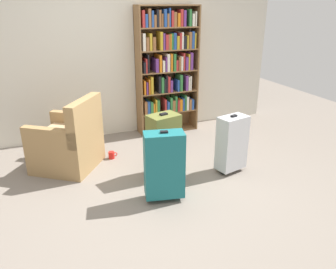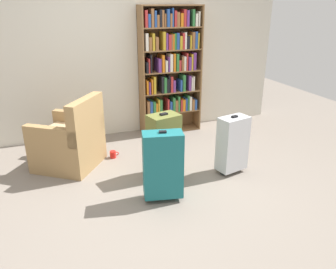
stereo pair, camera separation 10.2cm
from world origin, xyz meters
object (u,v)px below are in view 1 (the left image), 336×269
object	(u,v)px
suitcase_olive	(164,144)
armchair	(69,144)
mug	(112,155)
suitcase_silver	(232,143)
bookshelf	(167,65)
suitcase_teal	(164,165)

from	to	relation	value
suitcase_olive	armchair	bearing A→B (deg)	147.89
mug	suitcase_silver	distance (m)	1.59
armchair	suitcase_olive	xyz separation A→B (m)	(1.01, -0.64, 0.09)
bookshelf	armchair	distance (m)	1.93
bookshelf	mug	world-z (taller)	bookshelf
bookshelf	suitcase_olive	size ratio (longest dim) A/B	2.45
bookshelf	mug	distance (m)	1.64
mug	bookshelf	bearing A→B (deg)	33.72
armchair	suitcase_silver	bearing A→B (deg)	-25.38
suitcase_silver	mug	bearing A→B (deg)	144.86
bookshelf	suitcase_teal	xyz separation A→B (m)	(-0.79, -1.90, -0.65)
suitcase_silver	suitcase_olive	distance (m)	0.82
suitcase_olive	suitcase_teal	distance (m)	0.54
bookshelf	suitcase_silver	world-z (taller)	bookshelf
suitcase_silver	suitcase_teal	size ratio (longest dim) A/B	0.94
bookshelf	suitcase_olive	distance (m)	1.65
bookshelf	suitcase_teal	size ratio (longest dim) A/B	2.48
armchair	bookshelf	bearing A→B (deg)	25.39
suitcase_olive	suitcase_silver	bearing A→B (deg)	-15.54
bookshelf	suitcase_olive	xyz separation A→B (m)	(-0.60, -1.40, -0.65)
armchair	mug	world-z (taller)	armchair
mug	suitcase_silver	bearing A→B (deg)	-35.14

